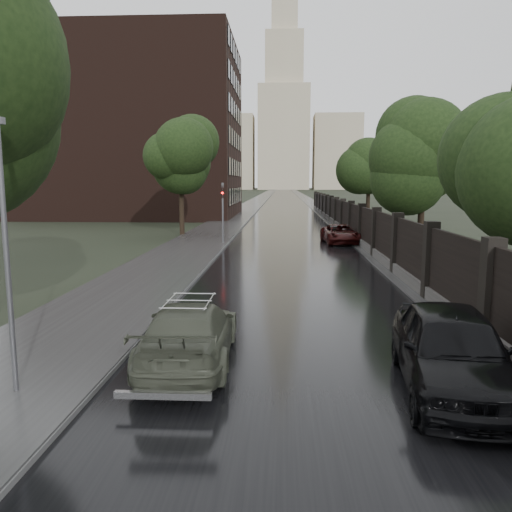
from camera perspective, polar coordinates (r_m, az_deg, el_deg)
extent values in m
plane|color=black|center=(8.15, 6.29, -20.97)|extent=(800.00, 800.00, 0.00)
cube|color=black|center=(197.14, 3.18, 7.19)|extent=(8.00, 420.00, 0.02)
cube|color=#2D2D2D|center=(197.21, 1.42, 7.22)|extent=(4.00, 420.00, 0.16)
cube|color=#2D2D2D|center=(197.23, 4.79, 7.18)|extent=(3.00, 420.00, 0.08)
cube|color=#383533|center=(39.60, 10.36, 2.81)|extent=(0.40, 75.00, 0.50)
cube|color=black|center=(39.50, 10.41, 4.61)|extent=(0.15, 75.00, 2.00)
cube|color=black|center=(77.31, 6.81, 6.34)|extent=(0.45, 0.45, 2.70)
cylinder|color=black|center=(37.87, -8.52, 6.66)|extent=(0.36, 0.36, 5.85)
sphere|color=black|center=(37.88, -8.60, 10.20)|extent=(4.25, 4.25, 4.25)
cylinder|color=black|center=(30.19, 18.40, 5.61)|extent=(0.36, 0.36, 5.53)
sphere|color=black|center=(30.18, 18.59, 9.80)|extent=(4.08, 4.08, 4.08)
cylinder|color=black|center=(47.78, 12.70, 6.69)|extent=(0.36, 0.36, 5.53)
sphere|color=black|center=(47.78, 12.78, 9.33)|extent=(4.08, 4.08, 4.08)
cylinder|color=#59595E|center=(10.03, -26.54, -1.06)|extent=(0.10, 0.10, 5.00)
cylinder|color=#59595E|center=(32.42, -3.80, 3.94)|extent=(0.12, 0.12, 3.00)
imported|color=#59595E|center=(32.33, -3.83, 7.47)|extent=(0.16, 0.20, 1.00)
sphere|color=#FF0C0C|center=(32.18, -3.86, 7.20)|extent=(0.14, 0.14, 0.14)
cube|color=black|center=(61.94, -13.85, 13.69)|extent=(24.00, 18.00, 20.00)
cube|color=tan|center=(309.24, -2.90, 11.68)|extent=(28.00, 22.00, 44.00)
cube|color=tan|center=(309.33, 9.23, 11.59)|extent=(28.00, 22.00, 44.00)
cube|color=tan|center=(308.20, 3.18, 13.18)|extent=(30.00, 30.00, 60.00)
cube|color=tan|center=(314.11, 3.24, 20.47)|extent=(22.00, 22.00, 40.00)
cube|color=tan|center=(321.76, 3.29, 25.70)|extent=(15.00, 15.00, 30.00)
imported|color=#44493A|center=(11.32, -7.58, -8.68)|extent=(2.09, 4.78, 1.37)
imported|color=black|center=(10.40, 21.49, -9.94)|extent=(2.47, 5.02, 1.65)
imported|color=black|center=(33.61, 9.61, 2.52)|extent=(2.45, 4.72, 1.27)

